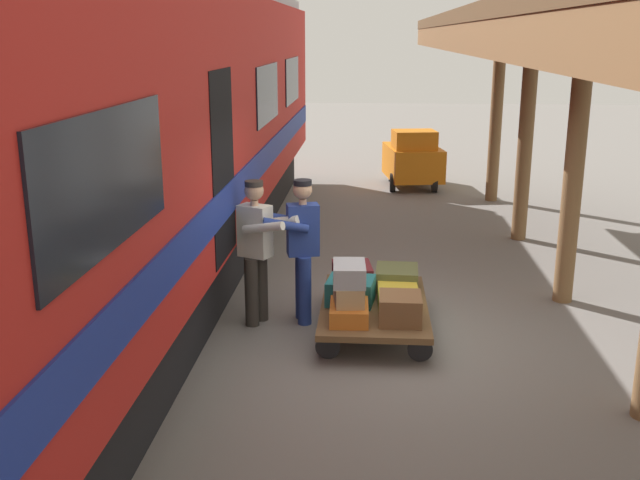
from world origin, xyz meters
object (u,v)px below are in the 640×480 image
at_px(suitcase_orange_carryall, 349,312).
at_px(porter_by_door, 257,247).
at_px(suitcase_yellow_case, 398,296).
at_px(suitcase_gray_aluminum, 349,273).
at_px(porter_in_overalls, 301,246).
at_px(luggage_cart, 374,307).
at_px(suitcase_brown_leather, 400,309).
at_px(suitcase_tan_vintage, 349,294).
at_px(suitcase_teal_softside, 351,291).
at_px(train_car, 84,154).
at_px(suitcase_olive_duffel, 397,278).
at_px(suitcase_maroon_trunk, 352,276).
at_px(baggage_tug, 413,159).

height_order(suitcase_orange_carryall, porter_by_door, porter_by_door).
height_order(suitcase_yellow_case, suitcase_gray_aluminum, suitcase_gray_aluminum).
xyz_separation_m(porter_in_overalls, porter_by_door, (0.50, 0.10, 0.00)).
xyz_separation_m(luggage_cart, suitcase_gray_aluminum, (0.27, 0.49, 0.55)).
distance_m(suitcase_brown_leather, suitcase_tan_vintage, 0.57).
xyz_separation_m(suitcase_orange_carryall, suitcase_gray_aluminum, (0.00, -0.06, 0.42)).
bearing_deg(porter_in_overalls, suitcase_teal_softside, 158.10).
distance_m(suitcase_teal_softside, porter_in_overalls, 0.78).
xyz_separation_m(train_car, suitcase_orange_carryall, (-2.85, 0.21, -1.64)).
distance_m(suitcase_olive_duffel, suitcase_teal_softside, 0.77).
distance_m(train_car, suitcase_orange_carryall, 3.29).
bearing_deg(suitcase_maroon_trunk, porter_by_door, 20.94).
bearing_deg(baggage_tug, suitcase_olive_duffel, 85.76).
bearing_deg(suitcase_orange_carryall, suitcase_brown_leather, 180.00).
relative_size(suitcase_orange_carryall, suitcase_gray_aluminum, 1.13).
bearing_deg(suitcase_orange_carryall, porter_by_door, -32.32).
distance_m(suitcase_brown_leather, porter_in_overalls, 1.44).
distance_m(suitcase_olive_duffel, suitcase_tan_vintage, 1.21).
xyz_separation_m(suitcase_maroon_trunk, suitcase_tan_vintage, (0.01, 1.07, 0.15)).
bearing_deg(baggage_tug, suitcase_gray_aluminum, 82.79).
height_order(suitcase_yellow_case, porter_by_door, porter_by_door).
bearing_deg(suitcase_olive_duffel, suitcase_teal_softside, 45.67).
height_order(luggage_cart, suitcase_maroon_trunk, suitcase_maroon_trunk).
bearing_deg(suitcase_orange_carryall, suitcase_olive_duffel, -116.03).
height_order(suitcase_yellow_case, suitcase_teal_softside, suitcase_teal_softside).
height_order(train_car, suitcase_tan_vintage, train_car).
bearing_deg(suitcase_gray_aluminum, suitcase_yellow_case, -137.97).
distance_m(train_car, suitcase_yellow_case, 3.78).
bearing_deg(porter_in_overalls, suitcase_maroon_trunk, -151.48).
relative_size(suitcase_olive_duffel, baggage_tug, 0.30).
xyz_separation_m(luggage_cart, suitcase_yellow_case, (-0.27, -0.00, 0.13)).
height_order(suitcase_olive_duffel, suitcase_gray_aluminum, suitcase_gray_aluminum).
bearing_deg(suitcase_gray_aluminum, luggage_cart, -119.20).
relative_size(suitcase_brown_leather, porter_by_door, 0.28).
bearing_deg(suitcase_olive_duffel, luggage_cart, 63.97).
relative_size(suitcase_yellow_case, suitcase_gray_aluminum, 1.18).
distance_m(suitcase_brown_leather, suitcase_gray_aluminum, 0.65).
bearing_deg(suitcase_gray_aluminum, suitcase_tan_vintage, 80.69).
bearing_deg(suitcase_gray_aluminum, suitcase_orange_carryall, 93.83).
height_order(suitcase_yellow_case, porter_in_overalls, porter_in_overalls).
distance_m(suitcase_maroon_trunk, suitcase_teal_softside, 0.55).
height_order(suitcase_brown_leather, suitcase_tan_vintage, suitcase_tan_vintage).
xyz_separation_m(suitcase_tan_vintage, porter_by_door, (1.08, -0.65, 0.30)).
distance_m(suitcase_yellow_case, porter_in_overalls, 1.26).
distance_m(suitcase_olive_duffel, suitcase_orange_carryall, 1.23).
height_order(suitcase_gray_aluminum, porter_by_door, porter_by_door).
bearing_deg(suitcase_brown_leather, suitcase_yellow_case, -90.00).
xyz_separation_m(luggage_cart, porter_by_door, (1.36, -0.14, 0.64)).
height_order(suitcase_olive_duffel, suitcase_orange_carryall, suitcase_olive_duffel).
xyz_separation_m(suitcase_brown_leather, porter_by_door, (1.63, -0.69, 0.44)).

